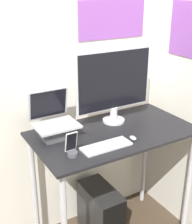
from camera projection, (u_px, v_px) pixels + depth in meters
wall_back at (86, 76)px, 2.45m from camera, size 6.00×0.06×2.60m
desk at (113, 150)px, 2.29m from camera, size 1.17×0.65×0.99m
laptop at (55, 125)px, 2.14m from camera, size 0.29×0.27×0.31m
monitor at (114, 85)px, 2.29m from camera, size 0.62×0.17×0.55m
keyboard at (106, 146)px, 2.01m from camera, size 0.34×0.12×0.02m
mouse at (133, 138)px, 2.11m from camera, size 0.04×0.06×0.03m
cell_phone at (72, 149)px, 1.90m from camera, size 0.07×0.06×0.16m
computer_tower at (101, 212)px, 2.58m from camera, size 0.22×0.43×0.44m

